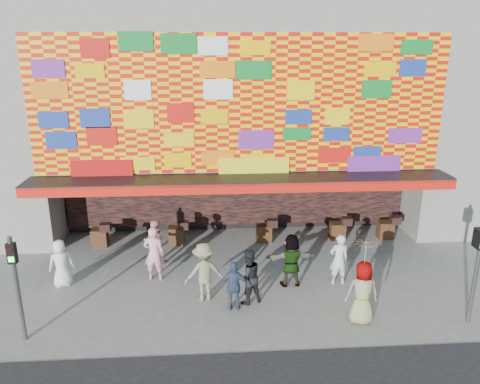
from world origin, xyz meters
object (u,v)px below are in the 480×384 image
Objects in this scene: ped_i at (155,242)px; ped_f at (291,260)px; ped_h at (339,259)px; ped_c at (248,277)px; ped_e at (234,286)px; ped_b at (154,254)px; ped_d at (204,272)px; parasol at (366,255)px; signal_right at (478,263)px; ped_g at (362,293)px; signal_left at (16,277)px; ped_a at (61,263)px.

ped_f is at bearing 157.76° from ped_i.
ped_h reaches higher than ped_i.
ped_h is (3.08, 1.00, -0.01)m from ped_c.
ped_c is 0.59m from ped_e.
ped_b is 1.01× the size of ped_d.
ped_c is at bearing 137.41° from ped_i.
signal_right is at bearing -3.71° from parasol.
signal_right is at bearing -179.57° from ped_g.
signal_right is 1.71× the size of ped_c.
ped_f is 1.01× the size of parasol.
ped_b is 4.56m from ped_f.
ped_d reaches higher than ped_e.
signal_left is 1.73× the size of ped_h.
ped_i is (-6.21, 1.97, -0.05)m from ped_h.
ped_f is at bearing 152.46° from signal_right.
ped_b is 1.05× the size of ped_f.
ped_i is (-4.62, 1.98, -0.08)m from ped_f.
ped_e is 3.68m from ped_g.
ped_c reaches higher than ped_e.
ped_b is (-9.24, 3.18, -0.92)m from signal_right.
parasol is (0.00, 0.00, 1.17)m from ped_g.
signal_left is 1.59× the size of ped_b.
signal_right is at bearing 0.00° from signal_left.
ped_b is at bearing -33.29° from ped_e.
signal_left is at bearing 14.89° from ped_f.
ped_e is at bearing 142.10° from ped_a.
ped_a is 0.98× the size of ped_i.
signal_right is at bearing 146.97° from ped_a.
ped_e is 0.88× the size of parasol.
ped_d is (-7.57, 1.76, -0.92)m from signal_right.
signal_left reaches higher than ped_g.
signal_right is 10.41m from ped_i.
ped_d is 1.06× the size of parasol.
parasol reaches higher than ped_f.
ped_h is 0.98× the size of parasol.
ped_i is (-9.36, 4.45, -1.04)m from signal_right.
ped_c is 0.98× the size of ped_f.
signal_left reaches higher than ped_d.
signal_left is 1.68× the size of ped_f.
ped_g is (4.47, -1.56, 0.00)m from ped_d.
signal_right reaches higher than ped_f.
signal_left reaches higher than ped_h.
ped_e is at bearing 165.94° from parasol.
ped_b is 2.19m from ped_d.
ped_h is (1.58, 0.01, -0.03)m from ped_f.
ped_a is 9.53m from ped_g.
signal_right is 9.81m from ped_b.
ped_a is 0.85× the size of ped_b.
signal_right is 1.92× the size of ped_e.
ped_i is 0.92× the size of parasol.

